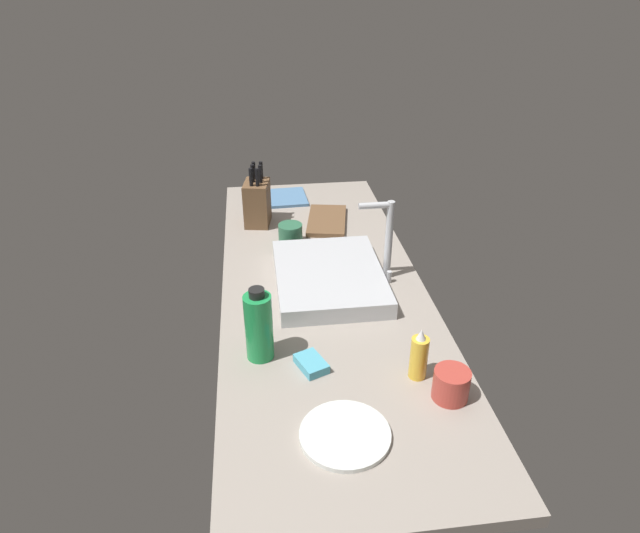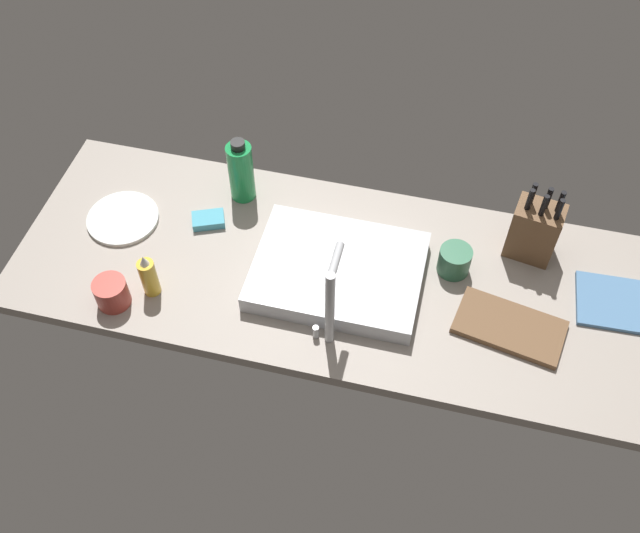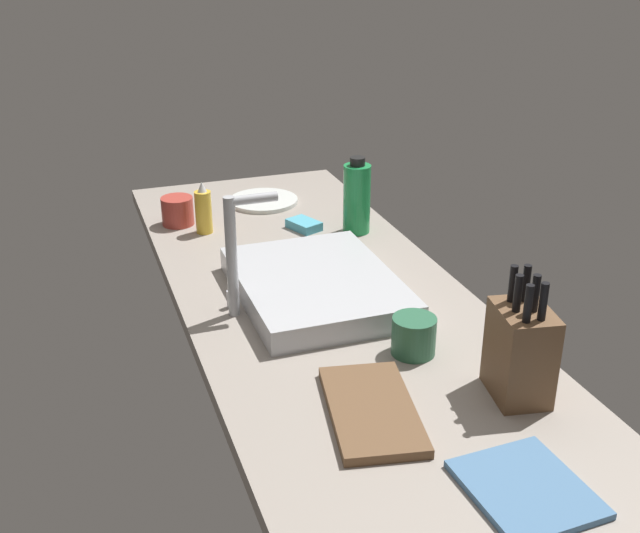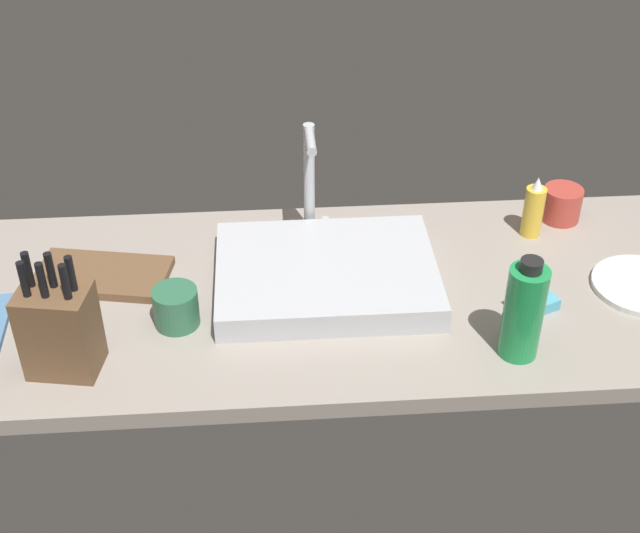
{
  "view_description": "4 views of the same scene",
  "coord_description": "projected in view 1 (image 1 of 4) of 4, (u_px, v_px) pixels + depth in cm",
  "views": [
    {
      "loc": [
        149.69,
        -20.01,
        96.67
      ],
      "look_at": [
        5.61,
        -1.66,
        13.46
      ],
      "focal_mm": 30.98,
      "sensor_mm": 36.0,
      "label": 1
    },
    {
      "loc": [
        -22.72,
        115.61,
        159.16
      ],
      "look_at": [
        4.2,
        4.89,
        10.67
      ],
      "focal_mm": 40.64,
      "sensor_mm": 36.0,
      "label": 2
    },
    {
      "loc": [
        -149.42,
        53.22,
        82.94
      ],
      "look_at": [
        -4.36,
        2.55,
        12.92
      ],
      "focal_mm": 44.07,
      "sensor_mm": 36.0,
      "label": 3
    },
    {
      "loc": [
        -11.59,
        -140.07,
        110.74
      ],
      "look_at": [
        -1.71,
        -3.75,
        12.45
      ],
      "focal_mm": 49.03,
      "sensor_mm": 36.0,
      "label": 4
    }
  ],
  "objects": [
    {
      "name": "ceramic_cup",
      "position": [
        451.0,
        385.0,
        1.31
      ],
      "size": [
        8.75,
        8.75,
        7.76
      ],
      "primitive_type": "cylinder",
      "color": "#B23D33",
      "rests_on": "countertop_slab"
    },
    {
      "name": "soap_bottle",
      "position": [
        419.0,
        356.0,
        1.36
      ],
      "size": [
        4.46,
        4.46,
        14.34
      ],
      "color": "gold",
      "rests_on": "countertop_slab"
    },
    {
      "name": "water_bottle",
      "position": [
        259.0,
        326.0,
        1.41
      ],
      "size": [
        7.28,
        7.28,
        20.8
      ],
      "color": "#1E8E47",
      "rests_on": "countertop_slab"
    },
    {
      "name": "faucet",
      "position": [
        386.0,
        236.0,
        1.74
      ],
      "size": [
        5.5,
        11.33,
        26.73
      ],
      "color": "#B7BABF",
      "rests_on": "countertop_slab"
    },
    {
      "name": "countertop_slab",
      "position": [
        323.0,
        289.0,
        1.78
      ],
      "size": [
        177.04,
        64.19,
        3.5
      ],
      "primitive_type": "cube",
      "color": "gray",
      "rests_on": "ground"
    },
    {
      "name": "sink_basin",
      "position": [
        329.0,
        277.0,
        1.76
      ],
      "size": [
        44.33,
        33.59,
        5.39
      ],
      "primitive_type": "cube",
      "color": "#B7BABF",
      "rests_on": "countertop_slab"
    },
    {
      "name": "dish_towel",
      "position": [
        286.0,
        198.0,
        2.38
      ],
      "size": [
        20.22,
        17.75,
        1.2
      ],
      "primitive_type": "cube",
      "rotation": [
        0.0,
        0.0,
        0.04
      ],
      "color": "teal",
      "rests_on": "countertop_slab"
    },
    {
      "name": "cutting_board",
      "position": [
        327.0,
        221.0,
        2.17
      ],
      "size": [
        29.3,
        19.3,
        1.8
      ],
      "primitive_type": "cube",
      "rotation": [
        0.0,
        0.0,
        -0.19
      ],
      "color": "brown",
      "rests_on": "countertop_slab"
    },
    {
      "name": "dish_sponge",
      "position": [
        311.0,
        364.0,
        1.41
      ],
      "size": [
        10.61,
        8.99,
        2.4
      ],
      "primitive_type": "cube",
      "rotation": [
        0.0,
        0.0,
        0.39
      ],
      "color": "#4CA3BC",
      "rests_on": "countertop_slab"
    },
    {
      "name": "dinner_plate",
      "position": [
        345.0,
        434.0,
        1.22
      ],
      "size": [
        20.36,
        20.36,
        1.2
      ],
      "primitive_type": "cylinder",
      "color": "silver",
      "rests_on": "countertop_slab"
    },
    {
      "name": "knife_block",
      "position": [
        257.0,
        202.0,
        2.13
      ],
      "size": [
        13.84,
        11.12,
        23.84
      ],
      "rotation": [
        0.0,
        0.0,
        -0.18
      ],
      "color": "brown",
      "rests_on": "countertop_slab"
    },
    {
      "name": "coffee_mug",
      "position": [
        290.0,
        234.0,
        2.0
      ],
      "size": [
        8.7,
        8.7,
        7.73
      ],
      "primitive_type": "cylinder",
      "color": "#2D6647",
      "rests_on": "countertop_slab"
    }
  ]
}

